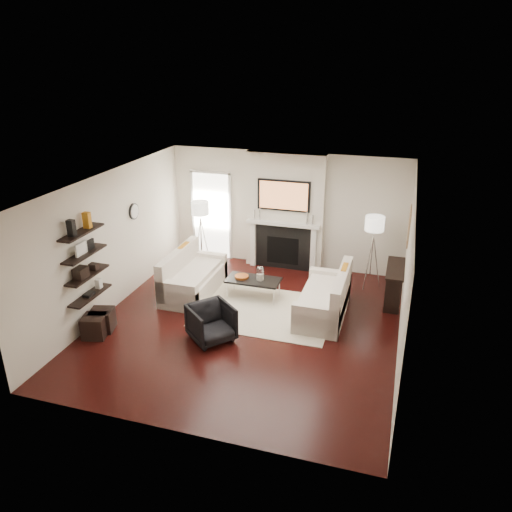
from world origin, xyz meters
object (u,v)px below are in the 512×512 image
(loveseat_right_base, at_px, (323,305))
(armchair, at_px, (211,321))
(loveseat_left_base, at_px, (194,283))
(lamp_left_shade, at_px, (200,208))
(coffee_table, at_px, (253,280))
(ottoman_near, at_px, (102,320))
(lamp_right_shade, at_px, (375,223))

(loveseat_right_base, relative_size, armchair, 2.47)
(loveseat_left_base, relative_size, lamp_left_shade, 4.50)
(loveseat_right_base, relative_size, lamp_left_shade, 4.50)
(coffee_table, distance_m, ottoman_near, 3.06)
(loveseat_right_base, relative_size, lamp_right_shade, 4.50)
(loveseat_right_base, xyz_separation_m, armchair, (-1.72, -1.47, 0.15))
(loveseat_left_base, relative_size, armchair, 2.47)
(coffee_table, relative_size, armchair, 1.51)
(loveseat_left_base, distance_m, loveseat_right_base, 2.78)
(coffee_table, height_order, ottoman_near, coffee_table)
(lamp_right_shade, bearing_deg, coffee_table, -151.21)
(lamp_right_shade, distance_m, ottoman_near, 5.73)
(coffee_table, height_order, lamp_right_shade, lamp_right_shade)
(lamp_left_shade, distance_m, ottoman_near, 3.53)
(loveseat_left_base, distance_m, armchair, 1.94)
(coffee_table, relative_size, ottoman_near, 2.75)
(loveseat_right_base, xyz_separation_m, lamp_left_shade, (-3.15, 1.50, 1.24))
(armchair, xyz_separation_m, lamp_right_shade, (2.48, 3.01, 1.09))
(armchair, distance_m, lamp_right_shade, 4.05)
(loveseat_left_base, bearing_deg, coffee_table, 6.32)
(loveseat_right_base, distance_m, armchair, 2.27)
(lamp_left_shade, bearing_deg, armchair, -64.43)
(lamp_left_shade, bearing_deg, ottoman_near, -100.81)
(armchair, relative_size, lamp_right_shade, 1.82)
(loveseat_left_base, relative_size, coffee_table, 1.64)
(lamp_right_shade, relative_size, ottoman_near, 1.00)
(loveseat_right_base, bearing_deg, coffee_table, 168.60)
(loveseat_right_base, height_order, coffee_table, same)
(lamp_left_shade, bearing_deg, loveseat_right_base, -25.56)
(coffee_table, xyz_separation_m, lamp_left_shade, (-1.64, 1.20, 1.05))
(loveseat_right_base, distance_m, lamp_left_shade, 3.70)
(coffee_table, bearing_deg, lamp_right_shade, 28.79)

